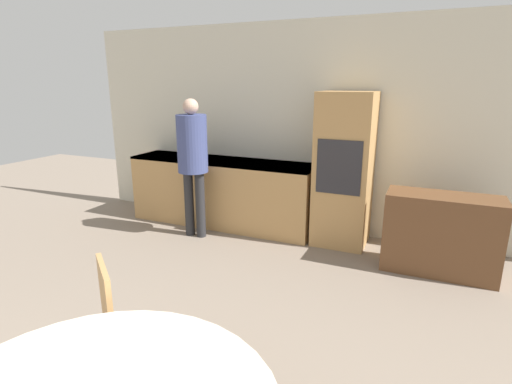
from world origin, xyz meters
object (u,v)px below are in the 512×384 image
at_px(oven_unit, 344,170).
at_px(chair_far_left, 92,333).
at_px(person_standing, 193,153).
at_px(sideboard, 441,234).

xyz_separation_m(oven_unit, chair_far_left, (-0.75, -3.13, -0.39)).
relative_size(oven_unit, person_standing, 1.05).
height_order(sideboard, person_standing, person_standing).
bearing_deg(chair_far_left, oven_unit, 115.37).
xyz_separation_m(oven_unit, sideboard, (1.08, -0.38, -0.49)).
bearing_deg(sideboard, chair_far_left, -123.56).
distance_m(oven_unit, person_standing, 1.80).
relative_size(sideboard, person_standing, 0.64).
distance_m(chair_far_left, person_standing, 2.83).
bearing_deg(sideboard, oven_unit, 160.47).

